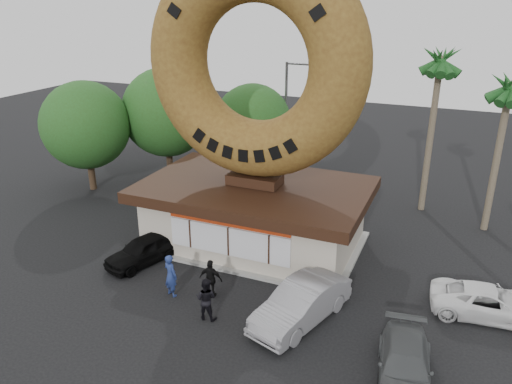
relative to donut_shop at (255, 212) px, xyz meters
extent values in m
plane|color=black|center=(0.00, -5.98, -1.77)|extent=(90.00, 90.00, 0.00)
cube|color=beige|center=(0.00, 0.02, -0.27)|extent=(10.00, 6.00, 3.00)
cube|color=#999993|center=(0.00, 0.02, -1.69)|extent=(10.60, 6.60, 0.15)
cube|color=#3F3F3F|center=(0.00, 0.02, 1.28)|extent=(10.00, 6.00, 0.10)
cube|color=black|center=(0.00, 0.02, 1.23)|extent=(11.20, 7.20, 0.55)
cube|color=silver|center=(0.00, -3.03, -0.22)|extent=(6.00, 0.12, 1.40)
cube|color=#AE2F0E|center=(0.00, -3.05, 0.78)|extent=(6.00, 0.10, 0.45)
cube|color=black|center=(0.00, 0.02, 1.78)|extent=(2.60, 1.40, 0.50)
torus|color=olive|center=(0.00, 0.02, 7.36)|extent=(10.65, 2.72, 10.65)
cylinder|color=#473321|center=(-9.50, 7.02, -0.12)|extent=(0.44, 0.44, 3.30)
sphere|color=#254D1B|center=(-9.50, 7.02, 2.88)|extent=(6.00, 6.00, 6.00)
cylinder|color=#473321|center=(-4.00, 9.02, -0.34)|extent=(0.44, 0.44, 2.86)
sphere|color=#254D1B|center=(-4.00, 9.02, 2.26)|extent=(5.20, 5.20, 5.20)
cylinder|color=#473321|center=(-13.00, 3.02, -0.23)|extent=(0.44, 0.44, 3.08)
sphere|color=#254D1B|center=(-13.00, 3.02, 2.57)|extent=(5.60, 5.60, 5.60)
cylinder|color=#726651|center=(7.50, 8.02, 2.73)|extent=(0.36, 0.36, 9.00)
cylinder|color=#726651|center=(11.00, 6.52, 2.23)|extent=(0.36, 0.36, 8.00)
cylinder|color=#59595E|center=(-2.00, 10.02, 2.23)|extent=(0.18, 0.18, 8.00)
cylinder|color=#59595E|center=(-1.10, 10.02, 6.13)|extent=(1.80, 0.12, 0.12)
cube|color=#59595E|center=(-0.20, 10.02, 6.08)|extent=(0.45, 0.20, 0.12)
imported|color=navy|center=(-1.41, -5.81, -0.80)|extent=(0.82, 0.68, 1.92)
imported|color=black|center=(0.77, -6.69, -0.87)|extent=(0.91, 0.74, 1.79)
imported|color=black|center=(0.24, -5.27, -0.89)|extent=(1.06, 0.51, 1.75)
imported|color=black|center=(-4.15, -3.91, -1.11)|extent=(2.70, 4.14, 1.31)
imported|color=gray|center=(4.28, -5.39, -0.97)|extent=(3.12, 5.14, 1.60)
imported|color=#55595A|center=(8.48, -7.20, -1.14)|extent=(2.30, 4.49, 1.25)
imported|color=white|center=(11.11, -2.14, -1.14)|extent=(4.71, 2.51, 1.26)
camera|label=1|loc=(9.11, -21.30, 10.28)|focal=35.00mm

